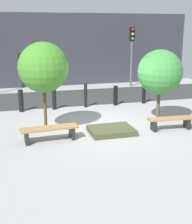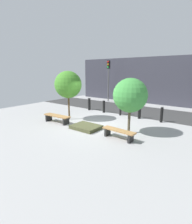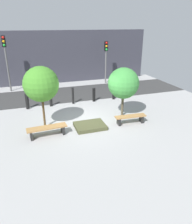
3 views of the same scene
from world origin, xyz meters
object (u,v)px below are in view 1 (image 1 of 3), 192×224
bench_right (171,121)px  bollard_far_right (144,94)px  traffic_light_mid_west (132,46)px  bollard_far_left (21,101)px  planter_bed (111,130)px  bollard_center (86,96)px  bench_left (50,131)px  tree_behind_right_bench (160,72)px  tree_behind_left_bench (43,68)px  bollard_left (54,99)px  bollard_right (115,96)px

bench_right → bollard_far_right: bollard_far_right is taller
traffic_light_mid_west → bollard_far_left: bearing=-147.4°
planter_bed → bollard_center: bollard_center is taller
bench_left → bollard_center: (2.14, 3.91, 0.21)m
bench_left → tree_behind_right_bench: tree_behind_right_bench is taller
tree_behind_left_bench → bollard_far_left: bearing=103.7°
bollard_far_left → bollard_left: 1.42m
bollard_right → traffic_light_mid_west: size_ratio=0.26×
bench_left → tree_behind_left_bench: bearing=86.4°
bollard_right → traffic_light_mid_west: bearing=60.0°
bollard_right → bollard_far_right: 1.42m
bollard_center → tree_behind_right_bench: bearing=-53.6°
bollard_center → bollard_far_right: bollard_center is taller
bollard_center → bollard_right: bollard_center is taller
bollard_left → bench_right: bearing=-47.7°
bollard_left → bollard_right: bearing=0.0°
planter_bed → bollard_far_right: 4.69m
bench_left → bollard_center: bearing=57.8°
bollard_center → traffic_light_mid_west: 6.11m
bench_left → traffic_light_mid_west: bearing=50.1°
bench_right → planter_bed: 2.16m
bollard_left → bollard_far_left: bearing=180.0°
bollard_far_left → bench_left: bearing=-79.7°
bollard_far_left → bollard_center: bearing=0.0°
bollard_far_left → bollard_right: bollard_far_left is taller
bollard_far_left → planter_bed: bearing=-52.5°
tree_behind_right_bench → traffic_light_mid_west: bearing=76.2°
planter_bed → bollard_far_left: bollard_far_left is taller
bench_left → bench_right: (4.27, 0.00, -0.02)m
bench_left → bollard_far_left: bearing=96.7°
bench_left → bollard_far_left: 3.97m
bollard_far_left → bollard_center: size_ratio=0.88×
bollard_right → bollard_far_right: (1.42, 0.00, 0.01)m
bench_left → traffic_light_mid_west: 10.41m
tree_behind_left_bench → tree_behind_right_bench: 4.28m
planter_bed → bollard_right: size_ratio=1.66×
bollard_right → tree_behind_left_bench: bearing=-140.9°
bollard_right → bench_left: bearing=-132.3°
bollard_left → tree_behind_left_bench: bearing=-103.9°
bench_right → bollard_far_right: 3.97m
bollard_left → planter_bed: bearing=-69.0°
planter_bed → bollard_left: bearing=111.0°
traffic_light_mid_west → planter_bed: bearing=-116.0°
bollard_left → bollard_center: 1.43m
tree_behind_left_bench → bollard_far_right: size_ratio=3.30×
tree_behind_right_bench → bollard_far_left: (-4.98, 2.90, -1.42)m
bollard_far_right → traffic_light_mid_west: bearing=76.2°
tree_behind_left_bench → tree_behind_right_bench: bearing=0.0°
tree_behind_right_bench → bollard_right: tree_behind_right_bench is taller
tree_behind_left_bench → bollard_far_right: (4.98, 2.90, -1.75)m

